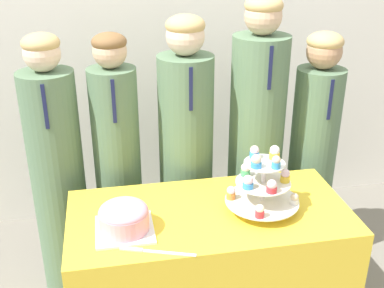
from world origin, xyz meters
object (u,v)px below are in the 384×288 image
(round_cake, at_px, (124,217))
(student_1, at_px, (118,172))
(cake_knife, at_px, (145,251))
(student_0, at_px, (58,178))
(cupcake_stand, at_px, (262,182))
(student_4, at_px, (312,158))
(student_2, at_px, (186,162))
(student_3, at_px, (255,150))

(round_cake, bearing_deg, student_1, 90.00)
(cake_knife, bearing_deg, student_0, 135.86)
(cupcake_stand, relative_size, student_4, 0.24)
(student_2, distance_m, student_4, 0.75)
(student_3, bearing_deg, student_1, -180.00)
(round_cake, distance_m, student_4, 1.28)
(student_0, distance_m, student_4, 1.44)
(student_3, bearing_deg, round_cake, -141.72)
(cake_knife, relative_size, student_1, 0.20)
(round_cake, distance_m, cupcake_stand, 0.63)
(student_0, height_order, student_3, student_3)
(student_3, bearing_deg, student_0, -180.00)
(cake_knife, height_order, student_0, student_0)
(student_3, bearing_deg, cupcake_stand, -104.96)
(round_cake, distance_m, student_0, 0.70)
(round_cake, relative_size, student_1, 0.17)
(cupcake_stand, relative_size, student_3, 0.21)
(cake_knife, bearing_deg, student_4, 55.07)
(student_4, bearing_deg, cake_knife, -143.90)
(student_0, bearing_deg, cake_knife, -63.10)
(cake_knife, relative_size, student_4, 0.21)
(student_2, bearing_deg, student_1, -180.00)
(student_0, height_order, student_4, student_0)
(cake_knife, height_order, student_4, student_4)
(cupcake_stand, xyz_separation_m, student_0, (-0.94, 0.56, -0.18))
(round_cake, xyz_separation_m, cupcake_stand, (0.62, 0.05, 0.08))
(round_cake, bearing_deg, student_3, 38.28)
(round_cake, height_order, cupcake_stand, cupcake_stand)
(student_0, distance_m, student_1, 0.32)
(student_2, relative_size, student_3, 0.95)
(student_0, distance_m, student_2, 0.69)
(cake_knife, height_order, cupcake_stand, cupcake_stand)
(cupcake_stand, bearing_deg, student_4, 48.10)
(cupcake_stand, height_order, student_1, student_1)
(cupcake_stand, xyz_separation_m, student_3, (0.15, 0.56, -0.11))
(cupcake_stand, bearing_deg, student_1, 138.25)
(cupcake_stand, relative_size, student_1, 0.23)
(cupcake_stand, relative_size, student_0, 0.23)
(cake_knife, bearing_deg, student_3, 66.53)
(cake_knife, distance_m, student_0, 0.86)
(student_1, xyz_separation_m, student_3, (0.77, 0.00, 0.07))
(round_cake, distance_m, cake_knife, 0.19)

